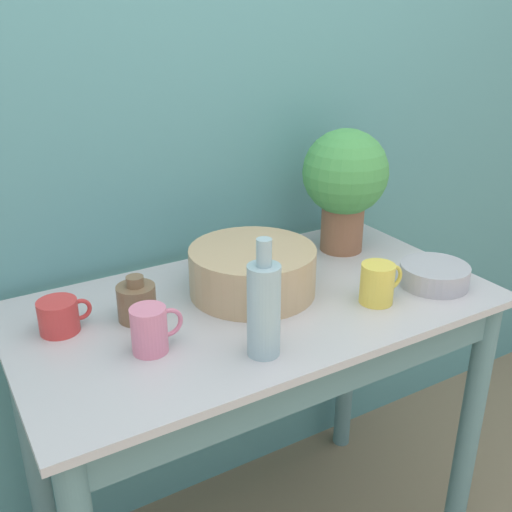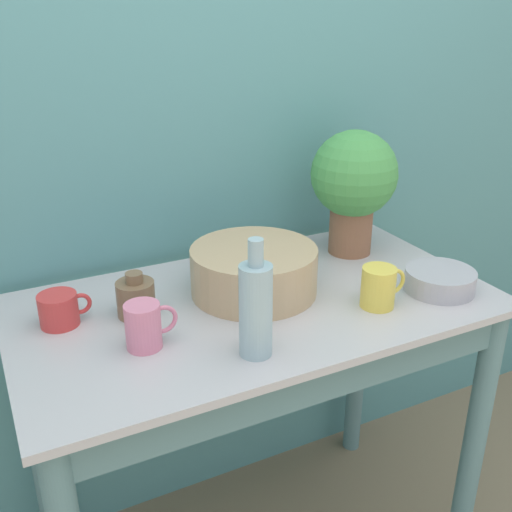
% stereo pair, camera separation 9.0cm
% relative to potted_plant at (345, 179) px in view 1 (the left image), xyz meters
% --- Properties ---
extents(wall_back, '(6.00, 0.05, 2.40)m').
position_rel_potted_plant_xyz_m(wall_back, '(-0.38, 0.22, 0.12)').
color(wall_back, teal).
rests_on(wall_back, ground_plane).
extents(counter_table, '(1.17, 0.64, 0.86)m').
position_rel_potted_plant_xyz_m(counter_table, '(-0.38, -0.18, -0.41)').
color(counter_table, slate).
rests_on(counter_table, ground_plane).
extents(potted_plant, '(0.24, 0.24, 0.36)m').
position_rel_potted_plant_xyz_m(potted_plant, '(0.00, 0.00, 0.00)').
color(potted_plant, '#8C5B42').
rests_on(potted_plant, counter_table).
extents(bowl_wash_large, '(0.32, 0.32, 0.12)m').
position_rel_potted_plant_xyz_m(bowl_wash_large, '(-0.37, -0.11, -0.15)').
color(bowl_wash_large, tan).
rests_on(bowl_wash_large, counter_table).
extents(bottle_tall, '(0.07, 0.07, 0.26)m').
position_rel_potted_plant_xyz_m(bottle_tall, '(-0.49, -0.37, -0.11)').
color(bottle_tall, '#93B2BC').
rests_on(bottle_tall, counter_table).
extents(bottle_short, '(0.09, 0.09, 0.11)m').
position_rel_potted_plant_xyz_m(bottle_short, '(-0.66, -0.09, -0.17)').
color(bottle_short, brown).
rests_on(bottle_short, counter_table).
extents(mug_red, '(0.12, 0.09, 0.08)m').
position_rel_potted_plant_xyz_m(mug_red, '(-0.83, -0.06, -0.18)').
color(mug_red, '#C63838').
rests_on(mug_red, counter_table).
extents(mug_yellow, '(0.12, 0.08, 0.10)m').
position_rel_potted_plant_xyz_m(mug_yellow, '(-0.13, -0.31, -0.16)').
color(mug_yellow, '#E5CC4C').
rests_on(mug_yellow, counter_table).
extents(mug_pink, '(0.11, 0.08, 0.10)m').
position_rel_potted_plant_xyz_m(mug_pink, '(-0.69, -0.24, -0.16)').
color(mug_pink, pink).
rests_on(mug_pink, counter_table).
extents(bowl_small_steel, '(0.18, 0.18, 0.05)m').
position_rel_potted_plant_xyz_m(bowl_small_steel, '(0.06, -0.31, -0.19)').
color(bowl_small_steel, '#A8A8B2').
rests_on(bowl_small_steel, counter_table).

